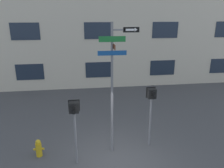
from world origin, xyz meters
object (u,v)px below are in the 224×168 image
street_sign_pole (114,79)px  pedestrian_signal_right (151,101)px  pedestrian_signal_left (74,115)px  fire_hydrant (39,148)px

street_sign_pole → pedestrian_signal_right: bearing=6.9°
street_sign_pole → pedestrian_signal_right: 1.85m
pedestrian_signal_left → fire_hydrant: (-1.45, 0.60, -1.59)m
pedestrian_signal_left → fire_hydrant: pedestrian_signal_left is taller
pedestrian_signal_left → fire_hydrant: 2.24m
pedestrian_signal_right → pedestrian_signal_left: bearing=-165.5°
pedestrian_signal_right → fire_hydrant: bearing=-177.9°
pedestrian_signal_right → fire_hydrant: 4.72m
street_sign_pole → pedestrian_signal_left: size_ratio=2.04×
pedestrian_signal_left → pedestrian_signal_right: bearing=14.5°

